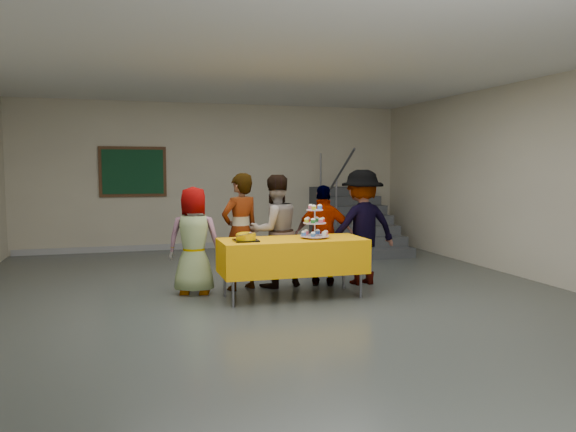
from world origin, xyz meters
name	(u,v)px	position (x,y,z in m)	size (l,w,h in m)	color
room_shell	(281,132)	(0.00, 0.02, 2.13)	(10.00, 10.04, 3.02)	#4C514C
bake_table	(292,255)	(0.22, 0.25, 0.56)	(1.88, 0.78, 0.77)	#595960
cupcake_stand	(315,225)	(0.52, 0.23, 0.94)	(0.38, 0.38, 0.44)	silver
bear_cake	(246,236)	(-0.41, 0.20, 0.83)	(0.32, 0.36, 0.12)	black
schoolchild_a	(194,240)	(-0.98, 0.82, 0.72)	(0.70, 0.46, 1.44)	slate
schoolchild_b	(240,232)	(-0.33, 0.91, 0.81)	(0.59, 0.39, 1.62)	slate
schoolchild_c	(274,231)	(0.17, 0.95, 0.80)	(0.77, 0.60, 1.59)	slate
schoolchild_d	(324,236)	(0.87, 0.84, 0.72)	(0.84, 0.35, 1.44)	#5C5C65
schoolchild_e	(362,227)	(1.44, 0.79, 0.83)	(1.07, 0.62, 1.66)	slate
staircase	(352,225)	(2.70, 4.13, 0.49)	(1.30, 2.40, 2.04)	#424447
noticeboard	(133,172)	(-1.67, 4.96, 1.60)	(1.30, 0.05, 1.00)	#472B16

